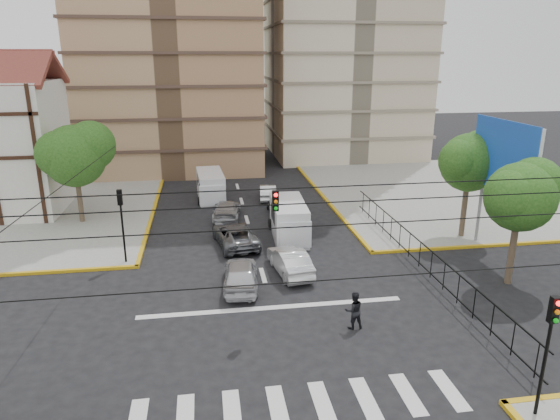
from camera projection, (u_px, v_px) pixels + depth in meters
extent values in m
plane|color=black|center=(276.00, 320.00, 23.25)|extent=(160.00, 160.00, 0.00)
cube|color=gray|center=(463.00, 191.00, 45.00)|extent=(26.00, 26.00, 0.15)
cube|color=silver|center=(300.00, 405.00, 17.59)|extent=(12.00, 2.40, 0.01)
cube|color=silver|center=(272.00, 308.00, 24.38)|extent=(13.00, 0.40, 0.01)
cylinder|color=slate|center=(516.00, 232.00, 28.49)|extent=(0.20, 0.20, 4.00)
cylinder|color=slate|center=(479.00, 211.00, 32.26)|extent=(0.20, 0.20, 4.00)
cube|color=silver|center=(505.00, 156.00, 29.19)|extent=(0.25, 6.00, 4.00)
cube|color=blue|center=(502.00, 156.00, 29.16)|extent=(0.08, 6.20, 4.20)
cylinder|color=#473828|center=(513.00, 247.00, 26.40)|extent=(0.36, 0.36, 4.20)
sphere|color=#1A4814|center=(520.00, 197.00, 25.58)|extent=(3.60, 3.60, 3.60)
sphere|color=#1A4814|center=(534.00, 185.00, 25.84)|extent=(2.88, 2.88, 2.88)
sphere|color=#1A4814|center=(511.00, 196.00, 25.14)|extent=(2.70, 2.70, 2.70)
cylinder|color=#473828|center=(464.00, 206.00, 33.11)|extent=(0.36, 0.36, 4.48)
sphere|color=#1A4814|center=(469.00, 163.00, 32.24)|extent=(3.80, 3.80, 3.80)
sphere|color=#1A4814|center=(482.00, 153.00, 32.49)|extent=(3.04, 3.04, 3.04)
sphere|color=#1A4814|center=(461.00, 161.00, 31.79)|extent=(2.85, 2.85, 2.85)
cylinder|color=#473828|center=(79.00, 196.00, 35.97)|extent=(0.36, 0.36, 4.20)
sphere|color=#1A4814|center=(74.00, 156.00, 35.11)|extent=(4.40, 4.40, 4.40)
sphere|color=#1A4814|center=(91.00, 146.00, 35.35)|extent=(3.52, 3.52, 3.52)
sphere|color=#1A4814|center=(60.00, 154.00, 34.63)|extent=(3.30, 3.30, 3.30)
cylinder|color=black|center=(543.00, 369.00, 16.46)|extent=(0.12, 0.12, 3.50)
cube|color=black|center=(554.00, 310.00, 15.80)|extent=(0.28, 0.22, 0.90)
sphere|color=#FF0C0C|center=(556.00, 301.00, 15.71)|extent=(0.17, 0.17, 0.17)
cylinder|color=black|center=(123.00, 234.00, 28.91)|extent=(0.12, 0.12, 3.50)
cube|color=black|center=(120.00, 197.00, 28.25)|extent=(0.28, 0.22, 0.90)
sphere|color=#FF0C0C|center=(119.00, 192.00, 28.16)|extent=(0.17, 0.17, 0.17)
cube|color=black|center=(275.00, 201.00, 21.52)|extent=(0.28, 0.22, 0.90)
cylinder|color=black|center=(325.00, 280.00, 12.90)|extent=(18.00, 0.03, 0.03)
cube|color=silver|center=(289.00, 219.00, 33.59)|extent=(2.38, 5.40, 2.44)
cube|color=silver|center=(294.00, 232.00, 31.64)|extent=(2.08, 1.37, 1.70)
cube|color=black|center=(295.00, 225.00, 31.11)|extent=(1.97, 0.20, 0.95)
cylinder|color=black|center=(278.00, 241.00, 32.10)|extent=(0.25, 0.74, 0.74)
cylinder|color=black|center=(308.00, 239.00, 32.39)|extent=(0.25, 0.74, 0.74)
cylinder|color=black|center=(271.00, 224.00, 35.30)|extent=(0.25, 0.74, 0.74)
cylinder|color=black|center=(298.00, 223.00, 35.59)|extent=(0.25, 0.74, 0.74)
cube|color=silver|center=(211.00, 186.00, 42.31)|extent=(2.37, 5.25, 2.36)
cube|color=silver|center=(211.00, 194.00, 40.42)|extent=(2.02, 1.35, 1.64)
cube|color=black|center=(211.00, 188.00, 39.91)|extent=(1.90, 0.22, 0.92)
cylinder|color=black|center=(199.00, 201.00, 40.86)|extent=(0.25, 0.72, 0.72)
cylinder|color=black|center=(223.00, 200.00, 41.15)|extent=(0.25, 0.72, 0.72)
cylinder|color=black|center=(199.00, 191.00, 43.96)|extent=(0.25, 0.72, 0.72)
cylinder|color=black|center=(222.00, 190.00, 44.25)|extent=(0.25, 0.72, 0.72)
imported|color=silver|center=(241.00, 274.00, 26.32)|extent=(2.18, 4.62, 1.53)
imported|color=white|center=(290.00, 261.00, 28.05)|extent=(2.14, 4.58, 1.45)
imported|color=#5B5D62|center=(235.00, 235.00, 32.17)|extent=(3.13, 5.42, 1.42)
imported|color=#AEAFB3|center=(227.00, 210.00, 37.53)|extent=(2.53, 4.88, 1.35)
imported|color=black|center=(278.00, 206.00, 38.51)|extent=(1.51, 3.74, 1.27)
imported|color=silver|center=(268.00, 192.00, 42.53)|extent=(1.74, 3.98, 1.27)
imported|color=black|center=(354.00, 310.00, 22.33)|extent=(0.90, 0.73, 1.76)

